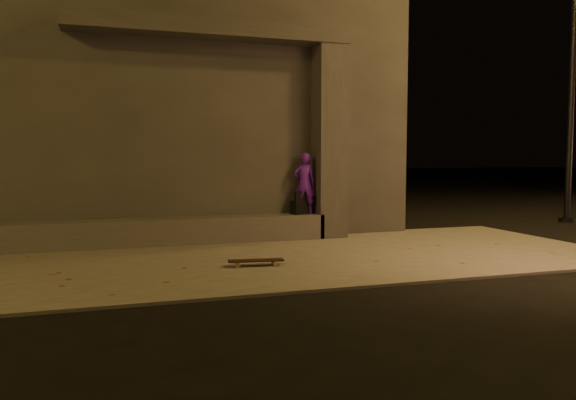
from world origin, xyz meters
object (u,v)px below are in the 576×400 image
object	(u,v)px
column	(329,142)
backpack	(299,206)
skateboarder	(304,183)
skateboard	(256,261)

from	to	relation	value
column	backpack	world-z (taller)	column
skateboarder	skateboard	xyz separation A→B (m)	(-1.58, -2.39, -0.95)
backpack	skateboard	xyz separation A→B (m)	(-1.48, -2.39, -0.53)
skateboarder	skateboard	size ratio (longest dim) A/B	1.43
column	skateboard	world-z (taller)	column
skateboarder	skateboard	world-z (taller)	skateboarder
column	backpack	size ratio (longest dim) A/B	8.39
skateboard	column	bearing A→B (deg)	57.48
column	skateboard	distance (m)	3.61
column	backpack	distance (m)	1.34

